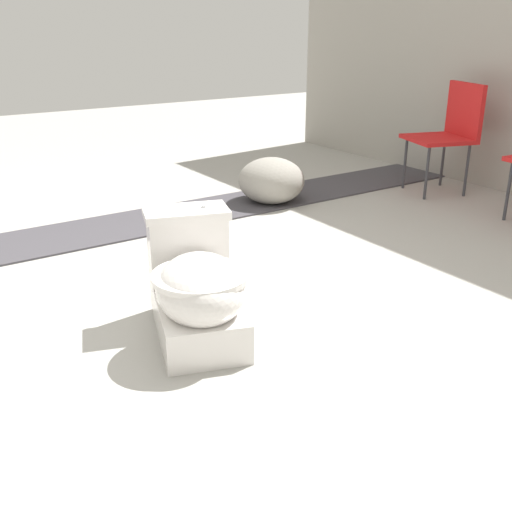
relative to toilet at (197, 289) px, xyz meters
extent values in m
plane|color=#A8A59E|center=(-0.26, 0.11, -0.22)|extent=(14.00, 14.00, 0.00)
cube|color=#423F44|center=(-1.57, 0.61, -0.21)|extent=(0.56, 8.00, 0.01)
cube|color=white|center=(0.00, 0.00, -0.14)|extent=(0.68, 0.51, 0.17)
ellipsoid|color=white|center=(0.09, -0.03, 0.04)|extent=(0.53, 0.48, 0.28)
cylinder|color=white|center=(0.09, -0.03, 0.10)|extent=(0.49, 0.49, 0.03)
cube|color=white|center=(-0.20, 0.07, 0.10)|extent=(0.28, 0.38, 0.30)
cube|color=white|center=(-0.20, 0.07, 0.27)|extent=(0.31, 0.41, 0.04)
cylinder|color=silver|center=(-0.18, 0.14, 0.29)|extent=(0.02, 0.02, 0.01)
cube|color=red|center=(-1.02, 2.67, 0.20)|extent=(0.56, 0.56, 0.03)
cube|color=red|center=(-0.95, 2.86, 0.41)|extent=(0.43, 0.18, 0.40)
cylinder|color=#38383D|center=(-0.91, 2.46, -0.02)|extent=(0.02, 0.02, 0.40)
cylinder|color=#38383D|center=(-1.23, 2.57, -0.02)|extent=(0.02, 0.02, 0.40)
cylinder|color=#38383D|center=(-0.80, 2.78, -0.02)|extent=(0.02, 0.02, 0.40)
cylinder|color=#38383D|center=(-1.12, 2.89, -0.02)|extent=(0.02, 0.02, 0.40)
cylinder|color=#38383D|center=(-0.26, 2.51, -0.02)|extent=(0.02, 0.02, 0.40)
ellipsoid|color=gray|center=(-1.49, 1.43, -0.05)|extent=(0.65, 0.65, 0.34)
camera|label=1|loc=(2.03, -1.06, 1.04)|focal=42.00mm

